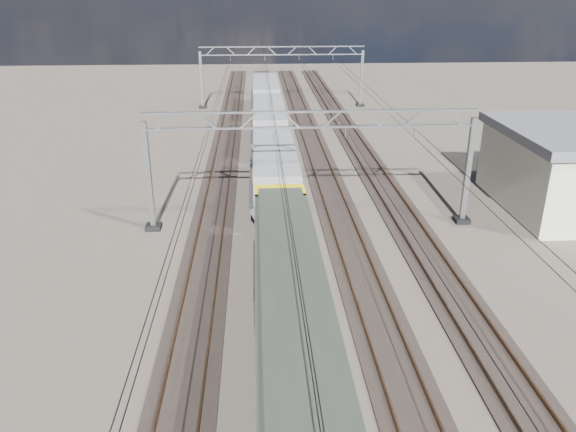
{
  "coord_description": "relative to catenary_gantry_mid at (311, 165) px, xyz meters",
  "views": [
    {
      "loc": [
        -3.14,
        -27.54,
        13.73
      ],
      "look_at": [
        -1.58,
        -0.18,
        2.4
      ],
      "focal_mm": 35.0,
      "sensor_mm": 36.0,
      "label": 1
    }
  ],
  "objects": [
    {
      "name": "track_outer_west",
      "position": [
        -6.0,
        -4.0,
        -3.83
      ],
      "size": [
        2.6,
        140.0,
        0.3
      ],
      "color": "black",
      "rests_on": "ground"
    },
    {
      "name": "overhead_wires",
      "position": [
        -0.0,
        4.0,
        1.84
      ],
      "size": [
        12.03,
        140.0,
        0.53
      ],
      "color": "black",
      "rests_on": "ground"
    },
    {
      "name": "track_loco",
      "position": [
        -2.0,
        -4.0,
        -3.83
      ],
      "size": [
        2.6,
        140.0,
        0.3
      ],
      "color": "black",
      "rests_on": "ground"
    },
    {
      "name": "catenary_gantry_far",
      "position": [
        0.0,
        36.0,
        0.0
      ],
      "size": [
        19.9,
        0.9,
        7.11
      ],
      "color": "gray",
      "rests_on": "ground"
    },
    {
      "name": "track_inner_east",
      "position": [
        2.0,
        -4.0,
        -3.83
      ],
      "size": [
        2.6,
        140.0,
        0.3
      ],
      "color": "black",
      "rests_on": "ground"
    },
    {
      "name": "hopper_wagon_lead",
      "position": [
        -2.0,
        4.48,
        -1.67
      ],
      "size": [
        3.38,
        13.0,
        3.25
      ],
      "color": "black",
      "rests_on": "ground"
    },
    {
      "name": "catenary_gantry_mid",
      "position": [
        0.0,
        0.0,
        0.0
      ],
      "size": [
        19.9,
        0.9,
        7.11
      ],
      "color": "gray",
      "rests_on": "ground"
    },
    {
      "name": "ground",
      "position": [
        -0.0,
        -4.0,
        -3.91
      ],
      "size": [
        160.0,
        160.0,
        0.0
      ],
      "primitive_type": "plane",
      "color": "#2B2520",
      "rests_on": "ground"
    },
    {
      "name": "track_outer_east",
      "position": [
        6.0,
        -4.0,
        -3.83
      ],
      "size": [
        2.6,
        140.0,
        0.3
      ],
      "color": "black",
      "rests_on": "ground"
    },
    {
      "name": "hopper_wagon_third",
      "position": [
        -2.0,
        32.88,
        -1.67
      ],
      "size": [
        3.38,
        13.0,
        3.25
      ],
      "color": "black",
      "rests_on": "ground"
    },
    {
      "name": "hopper_wagon_mid",
      "position": [
        -2.0,
        18.68,
        -1.67
      ],
      "size": [
        3.38,
        13.0,
        3.25
      ],
      "color": "black",
      "rests_on": "ground"
    },
    {
      "name": "locomotive",
      "position": [
        -2.0,
        -13.21,
        -1.58
      ],
      "size": [
        2.76,
        21.1,
        3.62
      ],
      "color": "black",
      "rests_on": "ground"
    }
  ]
}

